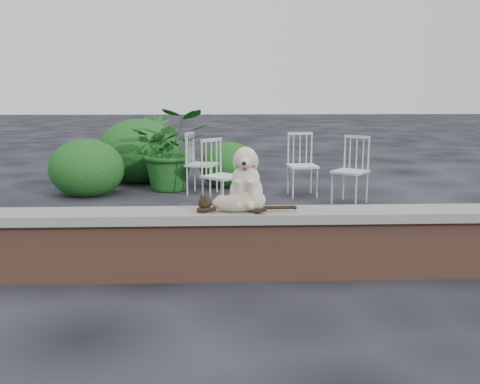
{
  "coord_description": "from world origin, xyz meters",
  "views": [
    {
      "loc": [
        -1.1,
        -4.49,
        1.59
      ],
      "look_at": [
        -0.91,
        0.2,
        0.7
      ],
      "focal_mm": 41.06,
      "sensor_mm": 36.0,
      "label": 1
    }
  ],
  "objects_px": {
    "potted_plant_b": "(153,148)",
    "chair_d": "(350,170)",
    "dog": "(246,176)",
    "cat": "(238,202)",
    "chair_e": "(202,163)",
    "chair_a": "(222,175)",
    "potted_plant_a": "(172,149)",
    "chair_b": "(303,165)"
  },
  "relations": [
    {
      "from": "cat",
      "to": "chair_e",
      "type": "bearing_deg",
      "value": 103.04
    },
    {
      "from": "chair_a",
      "to": "chair_b",
      "type": "relative_size",
      "value": 1.0
    },
    {
      "from": "cat",
      "to": "chair_b",
      "type": "relative_size",
      "value": 1.03
    },
    {
      "from": "cat",
      "to": "chair_a",
      "type": "height_order",
      "value": "chair_a"
    },
    {
      "from": "chair_a",
      "to": "potted_plant_b",
      "type": "xyz_separation_m",
      "value": [
        -1.19,
        2.52,
        0.09
      ]
    },
    {
      "from": "chair_d",
      "to": "dog",
      "type": "bearing_deg",
      "value": -80.47
    },
    {
      "from": "chair_b",
      "to": "potted_plant_a",
      "type": "bearing_deg",
      "value": 158.83
    },
    {
      "from": "dog",
      "to": "cat",
      "type": "xyz_separation_m",
      "value": [
        -0.08,
        -0.15,
        -0.19
      ]
    },
    {
      "from": "chair_e",
      "to": "potted_plant_a",
      "type": "xyz_separation_m",
      "value": [
        -0.48,
        0.36,
        0.18
      ]
    },
    {
      "from": "chair_d",
      "to": "potted_plant_b",
      "type": "bearing_deg",
      "value": -177.35
    },
    {
      "from": "dog",
      "to": "chair_e",
      "type": "height_order",
      "value": "dog"
    },
    {
      "from": "cat",
      "to": "potted_plant_a",
      "type": "xyz_separation_m",
      "value": [
        -0.89,
        4.18,
        -0.02
      ]
    },
    {
      "from": "potted_plant_b",
      "to": "chair_e",
      "type": "bearing_deg",
      "value": -56.41
    },
    {
      "from": "chair_a",
      "to": "chair_d",
      "type": "height_order",
      "value": "same"
    },
    {
      "from": "cat",
      "to": "chair_a",
      "type": "relative_size",
      "value": 1.03
    },
    {
      "from": "potted_plant_a",
      "to": "chair_a",
      "type": "bearing_deg",
      "value": -62.99
    },
    {
      "from": "cat",
      "to": "chair_d",
      "type": "bearing_deg",
      "value": 68.07
    },
    {
      "from": "dog",
      "to": "potted_plant_b",
      "type": "distance_m",
      "value": 5.22
    },
    {
      "from": "potted_plant_a",
      "to": "potted_plant_b",
      "type": "bearing_deg",
      "value": 112.57
    },
    {
      "from": "cat",
      "to": "chair_e",
      "type": "xyz_separation_m",
      "value": [
        -0.4,
        3.83,
        -0.19
      ]
    },
    {
      "from": "dog",
      "to": "chair_e",
      "type": "bearing_deg",
      "value": 104.51
    },
    {
      "from": "cat",
      "to": "potted_plant_b",
      "type": "height_order",
      "value": "potted_plant_b"
    },
    {
      "from": "cat",
      "to": "chair_b",
      "type": "bearing_deg",
      "value": 80.07
    },
    {
      "from": "potted_plant_a",
      "to": "chair_b",
      "type": "bearing_deg",
      "value": -16.42
    },
    {
      "from": "chair_b",
      "to": "potted_plant_b",
      "type": "distance_m",
      "value": 2.87
    },
    {
      "from": "chair_d",
      "to": "chair_e",
      "type": "bearing_deg",
      "value": -162.54
    },
    {
      "from": "chair_e",
      "to": "cat",
      "type": "bearing_deg",
      "value": -158.18
    },
    {
      "from": "potted_plant_a",
      "to": "potted_plant_b",
      "type": "xyz_separation_m",
      "value": [
        -0.41,
        1.0,
        -0.08
      ]
    },
    {
      "from": "chair_a",
      "to": "chair_b",
      "type": "distance_m",
      "value": 1.53
    },
    {
      "from": "chair_a",
      "to": "potted_plant_a",
      "type": "relative_size",
      "value": 0.73
    },
    {
      "from": "chair_a",
      "to": "cat",
      "type": "bearing_deg",
      "value": -134.65
    },
    {
      "from": "chair_a",
      "to": "potted_plant_a",
      "type": "bearing_deg",
      "value": 70.01
    },
    {
      "from": "chair_b",
      "to": "potted_plant_b",
      "type": "xyz_separation_m",
      "value": [
        -2.4,
        1.58,
        0.09
      ]
    },
    {
      "from": "cat",
      "to": "chair_a",
      "type": "distance_m",
      "value": 2.67
    },
    {
      "from": "chair_b",
      "to": "chair_d",
      "type": "bearing_deg",
      "value": -49.47
    },
    {
      "from": "potted_plant_b",
      "to": "chair_d",
      "type": "bearing_deg",
      "value": -35.88
    },
    {
      "from": "chair_e",
      "to": "potted_plant_b",
      "type": "height_order",
      "value": "potted_plant_b"
    },
    {
      "from": "cat",
      "to": "potted_plant_a",
      "type": "height_order",
      "value": "potted_plant_a"
    },
    {
      "from": "chair_a",
      "to": "chair_d",
      "type": "distance_m",
      "value": 1.82
    },
    {
      "from": "cat",
      "to": "chair_a",
      "type": "bearing_deg",
      "value": 99.37
    },
    {
      "from": "potted_plant_b",
      "to": "dog",
      "type": "bearing_deg",
      "value": -74.64
    },
    {
      "from": "cat",
      "to": "chair_a",
      "type": "xyz_separation_m",
      "value": [
        -0.11,
        2.66,
        -0.19
      ]
    }
  ]
}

